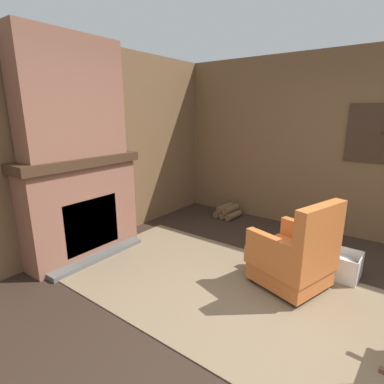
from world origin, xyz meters
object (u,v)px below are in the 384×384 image
object	(u,v)px
storage_case	(110,147)
firewood_stack	(228,212)
armchair	(295,257)
laundry_basket	(338,264)
oil_lamp_vase	(34,154)

from	to	relation	value
storage_case	firewood_stack	bearing A→B (deg)	65.51
armchair	storage_case	distance (m)	2.66
firewood_stack	laundry_basket	bearing A→B (deg)	-26.07
armchair	firewood_stack	xyz separation A→B (m)	(-1.65, 1.51, -0.25)
armchair	oil_lamp_vase	bearing A→B (deg)	45.30
armchair	oil_lamp_vase	distance (m)	2.95
oil_lamp_vase	storage_case	world-z (taller)	oil_lamp_vase
oil_lamp_vase	laundry_basket	bearing A→B (deg)	33.35
laundry_basket	storage_case	world-z (taller)	storage_case
laundry_basket	oil_lamp_vase	bearing A→B (deg)	-146.65
oil_lamp_vase	storage_case	distance (m)	1.01
firewood_stack	laundry_basket	size ratio (longest dim) A/B	0.87
armchair	firewood_stack	size ratio (longest dim) A/B	2.42
armchair	laundry_basket	bearing A→B (deg)	-103.38
oil_lamp_vase	storage_case	size ratio (longest dim) A/B	1.00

